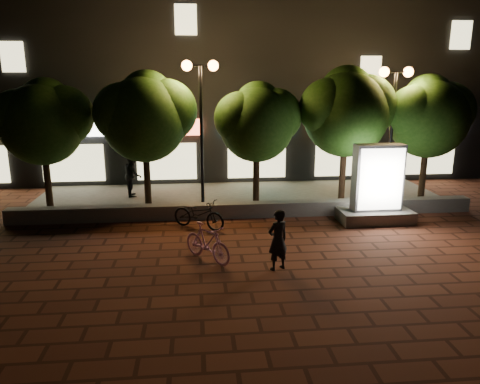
{
  "coord_description": "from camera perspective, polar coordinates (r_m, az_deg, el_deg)",
  "views": [
    {
      "loc": [
        -1.71,
        -10.84,
        4.66
      ],
      "look_at": [
        -0.49,
        1.5,
        1.52
      ],
      "focal_mm": 33.72,
      "sensor_mm": 36.0,
      "label": 1
    }
  ],
  "objects": [
    {
      "name": "ground",
      "position": [
        11.92,
        3.09,
        -8.83
      ],
      "size": [
        80.0,
        80.0,
        0.0
      ],
      "primitive_type": "plane",
      "color": "#5A2B1C",
      "rests_on": "ground"
    },
    {
      "name": "retaining_wall",
      "position": [
        15.58,
        0.89,
        -2.25
      ],
      "size": [
        16.0,
        0.45,
        0.5
      ],
      "primitive_type": "cube",
      "color": "slate",
      "rests_on": "ground"
    },
    {
      "name": "sidewalk",
      "position": [
        18.03,
        -0.01,
        -0.65
      ],
      "size": [
        16.0,
        5.0,
        0.08
      ],
      "primitive_type": "cube",
      "color": "slate",
      "rests_on": "ground"
    },
    {
      "name": "building_block",
      "position": [
        23.9,
        -1.6,
        14.99
      ],
      "size": [
        28.0,
        8.12,
        11.3
      ],
      "color": "black",
      "rests_on": "ground"
    },
    {
      "name": "tree_far_left",
      "position": [
        17.18,
        -23.64,
        8.46
      ],
      "size": [
        3.36,
        2.8,
        4.63
      ],
      "color": "black",
      "rests_on": "sidewalk"
    },
    {
      "name": "tree_left",
      "position": [
        16.44,
        -11.85,
        9.66
      ],
      "size": [
        3.6,
        3.0,
        4.89
      ],
      "color": "black",
      "rests_on": "sidewalk"
    },
    {
      "name": "tree_mid",
      "position": [
        16.53,
        2.27,
        9.17
      ],
      "size": [
        3.24,
        2.7,
        4.5
      ],
      "color": "black",
      "rests_on": "sidewalk"
    },
    {
      "name": "tree_right",
      "position": [
        17.26,
        13.4,
        10.18
      ],
      "size": [
        3.72,
        3.1,
        5.07
      ],
      "color": "black",
      "rests_on": "sidewalk"
    },
    {
      "name": "tree_far_right",
      "position": [
        18.56,
        22.86,
        9.11
      ],
      "size": [
        3.48,
        2.9,
        4.76
      ],
      "color": "black",
      "rests_on": "sidewalk"
    },
    {
      "name": "street_lamp_left",
      "position": [
        16.06,
        -4.99,
        11.89
      ],
      "size": [
        1.26,
        0.36,
        5.18
      ],
      "color": "black",
      "rests_on": "sidewalk"
    },
    {
      "name": "street_lamp_right",
      "position": [
        17.61,
        18.9,
        10.95
      ],
      "size": [
        1.26,
        0.36,
        4.98
      ],
      "color": "black",
      "rests_on": "sidewalk"
    },
    {
      "name": "ad_kiosk",
      "position": [
        15.52,
        16.9,
        0.12
      ],
      "size": [
        2.42,
        1.24,
        2.6
      ],
      "color": "slate",
      "rests_on": "ground"
    },
    {
      "name": "scooter_pink",
      "position": [
        11.85,
        -4.16,
        -6.39
      ],
      "size": [
        1.44,
        1.58,
        1.01
      ],
      "primitive_type": "imported",
      "rotation": [
        0.0,
        0.0,
        0.7
      ],
      "color": "#CE80B5",
      "rests_on": "ground"
    },
    {
      "name": "rider",
      "position": [
        11.23,
        4.81,
        -6.06
      ],
      "size": [
        0.67,
        0.58,
        1.56
      ],
      "primitive_type": "imported",
      "rotation": [
        0.0,
        0.0,
        3.59
      ],
      "color": "black",
      "rests_on": "ground"
    },
    {
      "name": "scooter_parked",
      "position": [
        14.38,
        -5.26,
        -2.77
      ],
      "size": [
        1.89,
        1.5,
        0.96
      ],
      "primitive_type": "imported",
      "rotation": [
        0.0,
        0.0,
        1.02
      ],
      "color": "black",
      "rests_on": "ground"
    },
    {
      "name": "pedestrian",
      "position": [
        18.38,
        -13.39,
        2.13
      ],
      "size": [
        0.76,
        0.92,
        1.72
      ],
      "primitive_type": "imported",
      "rotation": [
        0.0,
        0.0,
        1.7
      ],
      "color": "black",
      "rests_on": "sidewalk"
    }
  ]
}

